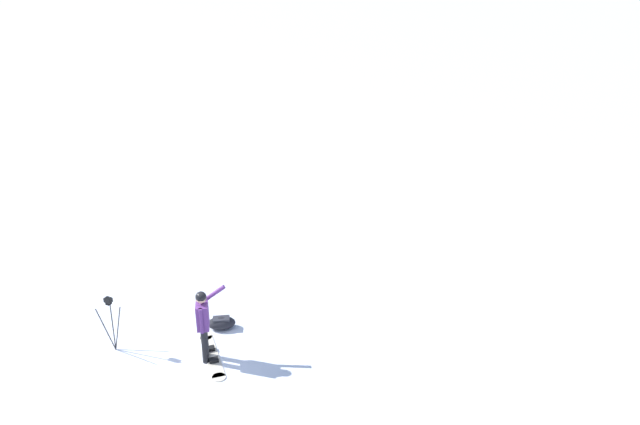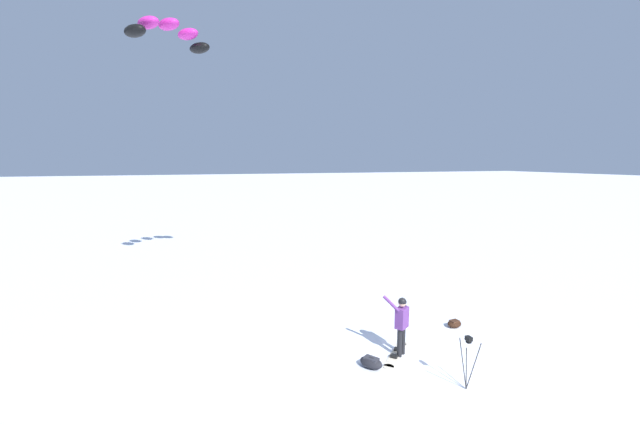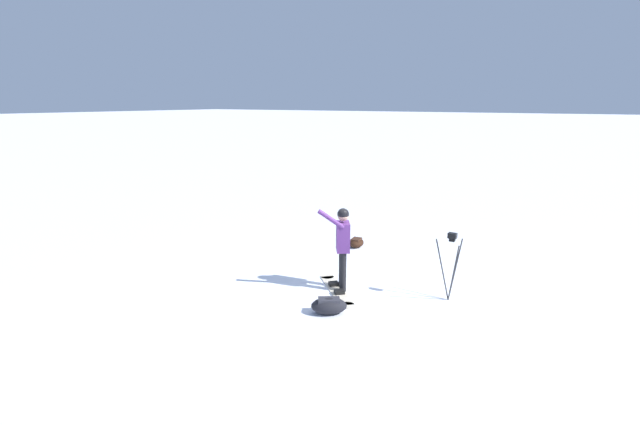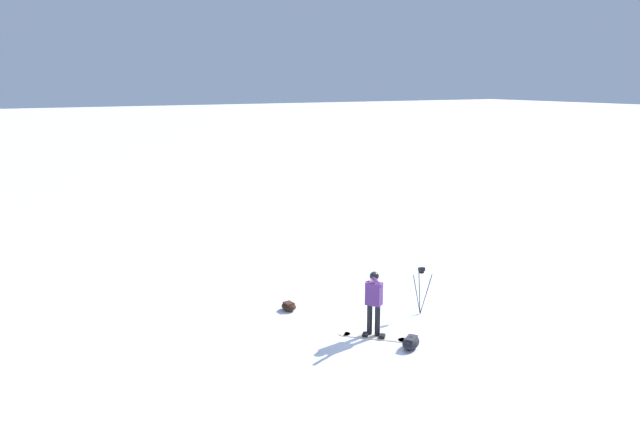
# 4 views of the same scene
# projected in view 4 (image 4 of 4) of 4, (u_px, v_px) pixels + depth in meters

# --- Properties ---
(ground_plane) EXTENTS (300.00, 300.00, 0.00)m
(ground_plane) POSITION_uv_depth(u_px,v_px,m) (379.00, 328.00, 17.04)
(ground_plane) COLOR white
(snowboarder) EXTENTS (0.72, 0.58, 1.76)m
(snowboarder) POSITION_uv_depth(u_px,v_px,m) (374.00, 297.00, 16.34)
(snowboarder) COLOR black
(snowboarder) RESTS_ON ground_plane
(snowboard) EXTENTS (1.39, 1.41, 0.10)m
(snowboard) POSITION_uv_depth(u_px,v_px,m) (374.00, 337.00, 16.42)
(snowboard) COLOR beige
(snowboard) RESTS_ON ground_plane
(gear_bag_large) EXTENTS (0.53, 0.43, 0.24)m
(gear_bag_large) POSITION_uv_depth(u_px,v_px,m) (289.00, 306.00, 18.33)
(gear_bag_large) COLOR black
(gear_bag_large) RESTS_ON ground_plane
(camera_tripod) EXTENTS (0.53, 0.53, 1.37)m
(camera_tripod) POSITION_uv_depth(u_px,v_px,m) (421.00, 281.00, 17.89)
(camera_tripod) COLOR #262628
(camera_tripod) RESTS_ON ground_plane
(gear_bag_small) EXTENTS (0.69, 0.76, 0.30)m
(gear_bag_small) POSITION_uv_depth(u_px,v_px,m) (411.00, 342.00, 15.74)
(gear_bag_small) COLOR black
(gear_bag_small) RESTS_ON ground_plane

